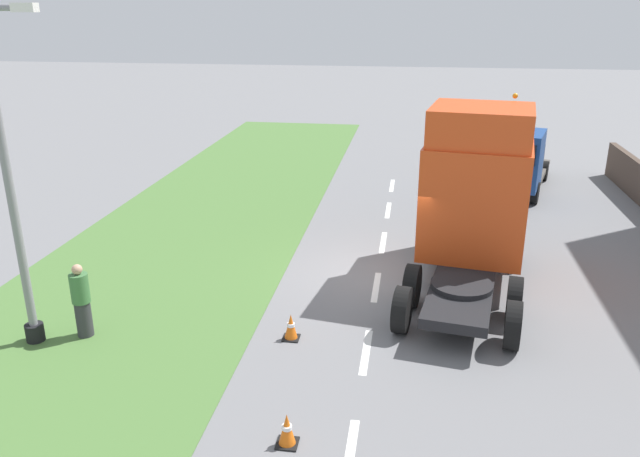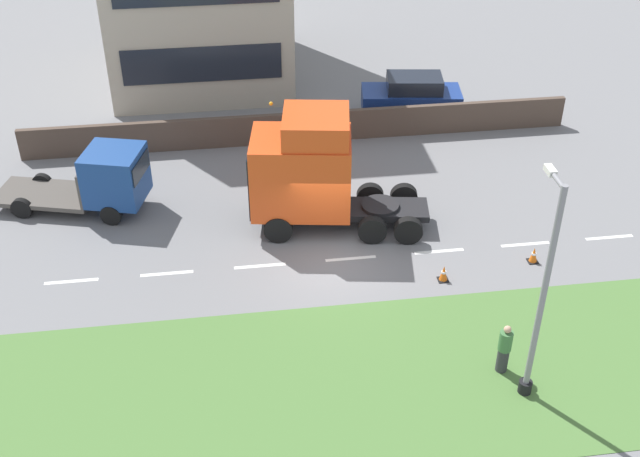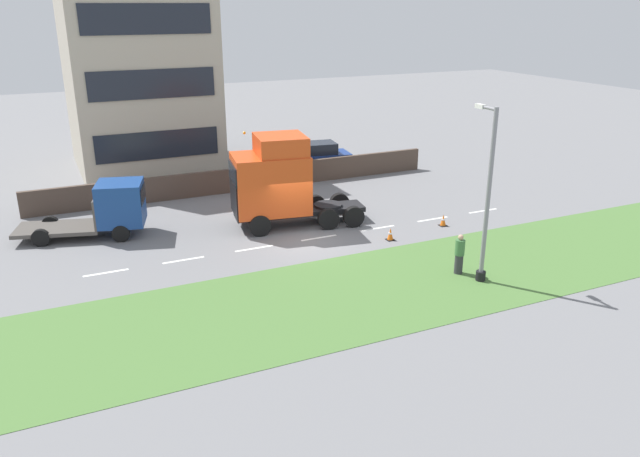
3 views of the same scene
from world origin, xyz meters
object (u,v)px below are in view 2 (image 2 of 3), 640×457
pedestrian (504,349)px  traffic_cone_trailing (534,255)px  flatbed_truck (103,179)px  parked_car (412,97)px  traffic_cone_lead (444,273)px  lorry_cab (309,171)px  lamp_post (540,306)px

pedestrian → traffic_cone_trailing: 5.82m
flatbed_truck → parked_car: flatbed_truck is taller
parked_car → traffic_cone_trailing: 11.98m
parked_car → traffic_cone_lead: parked_car is taller
flatbed_truck → traffic_cone_lead: 13.15m
lorry_cab → parked_car: (8.39, -5.84, -1.28)m
traffic_cone_lead → pedestrian: bearing=-173.0°
pedestrian → flatbed_truck: bearing=49.1°
flatbed_truck → parked_car: bearing=131.0°
lamp_post → traffic_cone_lead: bearing=9.8°
lorry_cab → traffic_cone_lead: 6.07m
lorry_cab → parked_car: 10.31m
flatbed_truck → pedestrian: bearing=64.7°
flatbed_truck → pedestrian: size_ratio=3.67×
lorry_cab → traffic_cone_lead: bearing=-126.0°
lamp_post → pedestrian: size_ratio=4.08×
lorry_cab → lamp_post: 10.66m
lamp_post → pedestrian: lamp_post is taller
pedestrian → traffic_cone_trailing: bearing=-29.4°
pedestrian → traffic_cone_lead: 4.51m
lorry_cab → flatbed_truck: (2.03, 7.55, -0.90)m
flatbed_truck → traffic_cone_lead: (-6.08, -11.61, -1.08)m
parked_car → traffic_cone_lead: 12.60m
flatbed_truck → lamp_post: bearing=63.2°
traffic_cone_trailing → parked_car: bearing=7.7°
traffic_cone_lead → parked_car: bearing=-8.2°
lamp_post → pedestrian: (0.88, 0.38, -2.27)m
lorry_cab → lamp_post: lamp_post is taller
parked_car → traffic_cone_lead: size_ratio=8.22×
pedestrian → parked_car: bearing=-4.2°
lorry_cab → traffic_cone_lead: size_ratio=11.57×
lamp_post → traffic_cone_trailing: bearing=-22.6°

